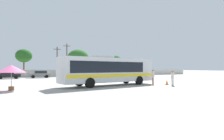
{
  "coord_description": "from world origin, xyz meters",
  "views": [
    {
      "loc": [
        -10.03,
        -18.88,
        1.95
      ],
      "look_at": [
        0.67,
        1.7,
        1.75
      ],
      "focal_mm": 29.54,
      "sensor_mm": 36.0,
      "label": 1
    }
  ],
  "objects": [
    {
      "name": "roadside_tree_right",
      "position": [
        17.71,
        31.97,
        4.44
      ],
      "size": [
        3.68,
        3.68,
        6.02
      ],
      "color": "brown",
      "rests_on": "ground_plane"
    },
    {
      "name": "parked_car_leftmost_black",
      "position": [
        -11.48,
        20.81,
        0.76
      ],
      "size": [
        4.21,
        2.25,
        1.42
      ],
      "color": "black",
      "rests_on": "ground_plane"
    },
    {
      "name": "utility_pole_near",
      "position": [
        1.64,
        29.15,
        4.39
      ],
      "size": [
        1.8,
        0.25,
        8.41
      ],
      "color": "#4C3823",
      "rests_on": "ground_plane"
    },
    {
      "name": "attendant_by_bus_door",
      "position": [
        4.83,
        -1.2,
        1.0
      ],
      "size": [
        0.49,
        0.49,
        1.76
      ],
      "color": "#99383D",
      "rests_on": "ground_plane"
    },
    {
      "name": "traffic_cone_on_apron",
      "position": [
        6.04,
        -2.31,
        0.31
      ],
      "size": [
        0.36,
        0.36,
        0.64
      ],
      "color": "black",
      "rests_on": "ground_plane"
    },
    {
      "name": "parked_car_rightmost_red",
      "position": [
        6.53,
        21.18,
        0.79
      ],
      "size": [
        4.45,
        2.03,
        1.49
      ],
      "color": "red",
      "rests_on": "ground_plane"
    },
    {
      "name": "vendor_umbrella_near_gate_pink",
      "position": [
        -10.44,
        -0.29,
        1.9
      ],
      "size": [
        2.44,
        2.44,
        2.26
      ],
      "color": "gray",
      "rests_on": "ground_plane"
    },
    {
      "name": "perimeter_wall",
      "position": [
        0.0,
        25.26,
        0.84
      ],
      "size": [
        80.0,
        0.3,
        1.68
      ],
      "primitive_type": "cube",
      "color": "beige",
      "rests_on": "ground_plane"
    },
    {
      "name": "parked_car_second_grey",
      "position": [
        -5.75,
        21.77,
        0.78
      ],
      "size": [
        4.17,
        1.99,
        1.48
      ],
      "color": "slate",
      "rests_on": "ground_plane"
    },
    {
      "name": "utility_pole_far",
      "position": [
        -0.86,
        29.06,
        3.9
      ],
      "size": [
        1.8,
        0.24,
        7.44
      ],
      "color": "#4C3823",
      "rests_on": "ground_plane"
    },
    {
      "name": "roadside_tree_midright",
      "position": [
        4.72,
        29.28,
        4.63
      ],
      "size": [
        5.78,
        5.78,
        7.09
      ],
      "color": "brown",
      "rests_on": "ground_plane"
    },
    {
      "name": "ground_plane",
      "position": [
        0.0,
        10.0,
        0.0
      ],
      "size": [
        300.0,
        300.0,
        0.0
      ],
      "primitive_type": "plane",
      "color": "#A3A099"
    },
    {
      "name": "passenger_waiting_on_apron",
      "position": [
        5.71,
        -3.53,
        0.94
      ],
      "size": [
        0.35,
        0.35,
        1.65
      ],
      "color": "silver",
      "rests_on": "ground_plane"
    },
    {
      "name": "parked_car_third_silver",
      "position": [
        1.0,
        21.01,
        0.76
      ],
      "size": [
        4.32,
        2.16,
        1.42
      ],
      "color": "#B7BABF",
      "rests_on": "ground_plane"
    },
    {
      "name": "coach_bus_silver_yellow",
      "position": [
        -0.75,
        -0.07,
        1.8
      ],
      "size": [
        11.7,
        4.06,
        3.36
      ],
      "color": "silver",
      "rests_on": "ground_plane"
    },
    {
      "name": "roadside_tree_midleft",
      "position": [
        -8.51,
        28.49,
        4.88
      ],
      "size": [
        3.63,
        3.63,
        6.45
      ],
      "color": "brown",
      "rests_on": "ground_plane"
    }
  ]
}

